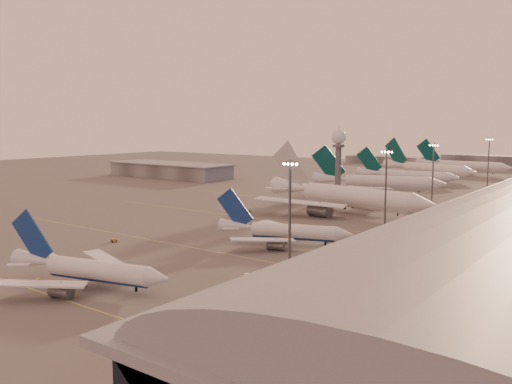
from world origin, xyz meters
The scene contains 25 objects.
ground centered at (0.00, 0.00, 0.00)m, with size 700.00×700.00×0.00m, color #5A5858.
taxiway_markings centered at (30.00, 56.00, 0.01)m, with size 180.00×185.25×0.02m.
hangar centered at (-120.00, 140.00, 4.32)m, with size 82.00×27.00×8.50m.
radar_tower centered at (5.00, 120.00, 20.95)m, with size 6.40×6.40×31.10m.
mast_a centered at (58.00, 0.00, 13.74)m, with size 3.60×0.56×25.00m.
mast_b centered at (55.00, 55.00, 13.74)m, with size 3.60×0.56×25.00m.
mast_c centered at (50.00, 110.00, 13.74)m, with size 3.60×0.56×25.00m.
mast_d centered at (48.00, 200.00, 13.74)m, with size 3.60×0.56×25.00m.
distant_horizon centered at (2.62, 325.14, 3.89)m, with size 165.00×37.50×9.00m.
narrowbody_near centered at (28.69, -27.59, 2.99)m, with size 37.13×29.28×14.76m.
narrowbody_mid centered at (38.30, 27.56, 2.98)m, with size 36.33×28.51×14.70m.
widebody_white centered at (27.41, 84.57, 4.41)m, with size 71.83×57.10×25.43m.
greentail_a centered at (14.49, 141.26, 3.94)m, with size 59.27×47.10×22.30m.
greentail_b centered at (11.34, 184.79, 3.51)m, with size 54.68×43.93×19.89m.
greentail_c centered at (9.00, 223.86, 4.19)m, with size 62.87×49.94×23.71m.
greentail_d centered at (18.17, 262.53, 3.95)m, with size 61.56×49.60×22.35m.
gsv_tug_near centered at (18.18, -32.02, 0.45)m, with size 2.51×3.42×0.88m.
gsv_catering_a centered at (50.60, -4.45, 2.26)m, with size 5.98×3.94×4.52m.
gsv_tug_mid centered at (-0.38, 1.93, 0.46)m, with size 3.61×2.87×0.90m.
gsv_truck_b centered at (46.78, 36.52, 1.02)m, with size 5.13×2.37×2.00m.
gsv_truck_c centered at (-0.45, 63.10, 1.19)m, with size 6.12×3.92×2.33m.
gsv_catering_b centered at (53.12, 62.97, 1.77)m, with size 4.45×2.33×3.54m.
gsv_tug_far centered at (17.03, 109.83, 0.51)m, with size 3.05×3.94×0.99m.
gsv_truck_d centered at (-16.68, 122.55, 1.23)m, with size 3.54×6.31×2.41m.
gsv_tug_hangar centered at (55.63, 145.36, 0.54)m, with size 3.97×2.78×1.04m.
Camera 1 is at (117.19, -91.05, 32.19)m, focal length 38.00 mm.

